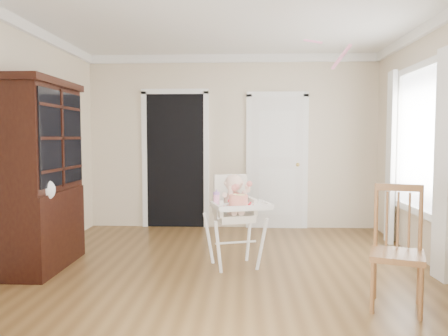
{
  "coord_description": "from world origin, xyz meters",
  "views": [
    {
      "loc": [
        0.19,
        -4.36,
        1.42
      ],
      "look_at": [
        -0.03,
        0.27,
        1.1
      ],
      "focal_mm": 35.0,
      "sensor_mm": 36.0,
      "label": 1
    }
  ],
  "objects_px": {
    "high_chair": "(235,209)",
    "sippy_cup": "(216,198)",
    "cake": "(239,200)",
    "dining_chair": "(397,251)",
    "china_cabinet": "(43,175)"
  },
  "relations": [
    {
      "from": "high_chair",
      "to": "sippy_cup",
      "type": "xyz_separation_m",
      "value": [
        -0.19,
        -0.16,
        0.15
      ]
    },
    {
      "from": "cake",
      "to": "dining_chair",
      "type": "relative_size",
      "value": 0.25
    },
    {
      "from": "sippy_cup",
      "to": "dining_chair",
      "type": "height_order",
      "value": "dining_chair"
    },
    {
      "from": "china_cabinet",
      "to": "dining_chair",
      "type": "xyz_separation_m",
      "value": [
        3.45,
        -0.96,
        -0.54
      ]
    },
    {
      "from": "high_chair",
      "to": "china_cabinet",
      "type": "bearing_deg",
      "value": 165.96
    },
    {
      "from": "high_chair",
      "to": "sippy_cup",
      "type": "relative_size",
      "value": 6.23
    },
    {
      "from": "cake",
      "to": "dining_chair",
      "type": "xyz_separation_m",
      "value": [
        1.33,
        -0.83,
        -0.3
      ]
    },
    {
      "from": "sippy_cup",
      "to": "china_cabinet",
      "type": "xyz_separation_m",
      "value": [
        -1.88,
        0.02,
        0.23
      ]
    },
    {
      "from": "dining_chair",
      "to": "high_chair",
      "type": "bearing_deg",
      "value": 160.44
    },
    {
      "from": "cake",
      "to": "china_cabinet",
      "type": "height_order",
      "value": "china_cabinet"
    },
    {
      "from": "cake",
      "to": "sippy_cup",
      "type": "relative_size",
      "value": 1.54
    },
    {
      "from": "china_cabinet",
      "to": "high_chair",
      "type": "bearing_deg",
      "value": 3.7
    },
    {
      "from": "cake",
      "to": "china_cabinet",
      "type": "xyz_separation_m",
      "value": [
        -2.12,
        0.13,
        0.25
      ]
    },
    {
      "from": "cake",
      "to": "sippy_cup",
      "type": "bearing_deg",
      "value": 155.57
    },
    {
      "from": "sippy_cup",
      "to": "china_cabinet",
      "type": "bearing_deg",
      "value": 179.31
    }
  ]
}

